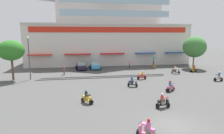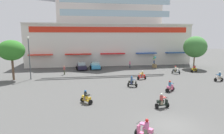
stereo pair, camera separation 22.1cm
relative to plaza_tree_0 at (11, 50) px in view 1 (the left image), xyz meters
The scene contains 20 objects.
ground_plane 19.52m from the plaza_tree_0, 18.18° to the right, with size 128.00×128.00×0.00m, color #4A4A49.
colonial_building 25.81m from the plaza_tree_0, 45.39° to the left, with size 38.89×19.57×18.42m.
plaza_tree_0 is the anchor object (origin of this frame).
plaza_tree_1 35.17m from the plaza_tree_0, ahead, with size 4.69×5.04×6.91m.
parked_car_0 13.86m from the plaza_tree_0, 35.08° to the left, with size 2.54×4.12×1.55m.
parked_car_1 16.39m from the plaza_tree_0, 29.92° to the left, with size 2.46×4.06×1.45m.
scooter_rider_0 24.56m from the plaza_tree_0, 24.65° to the right, with size 1.48×1.24×1.48m.
scooter_rider_1 24.45m from the plaza_tree_0, 39.19° to the right, with size 1.42×0.72×1.55m.
scooter_rider_2 21.18m from the plaza_tree_0, ahead, with size 1.45×0.69×1.45m.
scooter_rider_3 17.47m from the plaza_tree_0, 48.39° to the right, with size 1.31×1.43×1.45m.
scooter_rider_4 25.80m from the plaza_tree_0, 53.48° to the right, with size 1.36×1.38×1.51m.
scooter_rider_5 32.83m from the plaza_tree_0, ahead, with size 1.48×0.95×1.49m.
scooter_rider_6 19.63m from the plaza_tree_0, 21.75° to the right, with size 1.42×1.12×1.54m.
scooter_rider_7 28.52m from the plaza_tree_0, ahead, with size 1.53×1.25×1.53m.
scooter_rider_8 32.92m from the plaza_tree_0, 10.82° to the right, with size 1.34×0.57×1.56m.
pedestrian_0 28.63m from the plaza_tree_0, 17.30° to the left, with size 0.41×0.41×1.66m.
pedestrian_1 22.98m from the plaza_tree_0, 20.00° to the left, with size 0.37×0.37×1.64m.
pedestrian_2 9.13m from the plaza_tree_0, 20.73° to the left, with size 0.49×0.49×1.67m.
streetlamp_near 2.73m from the plaza_tree_0, ahead, with size 0.40×0.40×6.91m.
balloon_vendor_cart 28.16m from the plaza_tree_0, 15.66° to the left, with size 0.85×1.04×2.55m.
Camera 1 is at (-7.34, -13.51, 7.23)m, focal length 30.83 mm.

